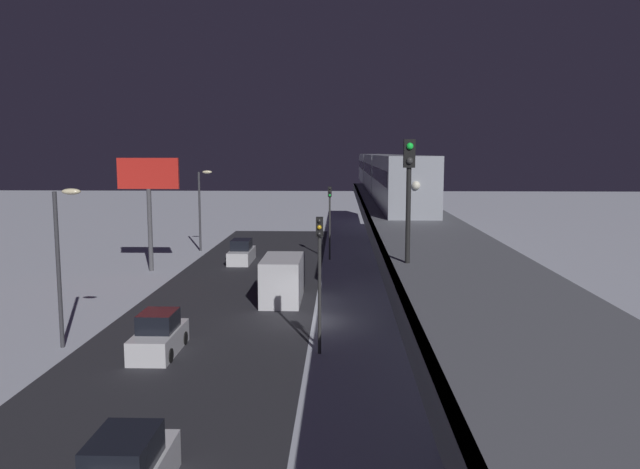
{
  "coord_description": "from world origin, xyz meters",
  "views": [
    {
      "loc": [
        -2.24,
        33.9,
        9.29
      ],
      "look_at": [
        -0.29,
        -24.48,
        1.7
      ],
      "focal_mm": 35.35,
      "sensor_mm": 36.0,
      "label": 1
    }
  ],
  "objects_px": {
    "traffic_light_near": "(320,265)",
    "box_truck": "(284,277)",
    "subway_train": "(382,172)",
    "rail_signal": "(409,179)",
    "commercial_billboard": "(149,185)",
    "traffic_light_mid": "(330,212)",
    "sedan_white_3": "(242,253)",
    "sedan_white": "(159,337)"
  },
  "relations": [
    {
      "from": "traffic_light_near",
      "to": "box_truck",
      "type": "bearing_deg",
      "value": -76.61
    },
    {
      "from": "subway_train",
      "to": "rail_signal",
      "type": "distance_m",
      "value": 40.72
    },
    {
      "from": "subway_train",
      "to": "traffic_light_near",
      "type": "bearing_deg",
      "value": 81.42
    },
    {
      "from": "traffic_light_near",
      "to": "commercial_billboard",
      "type": "bearing_deg",
      "value": -55.29
    },
    {
      "from": "box_truck",
      "to": "traffic_light_mid",
      "type": "height_order",
      "value": "traffic_light_mid"
    },
    {
      "from": "sedan_white_3",
      "to": "rail_signal",
      "type": "bearing_deg",
      "value": 108.14
    },
    {
      "from": "box_truck",
      "to": "sedan_white",
      "type": "bearing_deg",
      "value": 67.33
    },
    {
      "from": "sedan_white_3",
      "to": "traffic_light_near",
      "type": "relative_size",
      "value": 0.74
    },
    {
      "from": "sedan_white",
      "to": "box_truck",
      "type": "xyz_separation_m",
      "value": [
        -4.8,
        -11.49,
        0.56
      ]
    },
    {
      "from": "sedan_white_3",
      "to": "commercial_billboard",
      "type": "height_order",
      "value": "commercial_billboard"
    },
    {
      "from": "commercial_billboard",
      "to": "sedan_white",
      "type": "bearing_deg",
      "value": 107.75
    },
    {
      "from": "traffic_light_mid",
      "to": "subway_train",
      "type": "bearing_deg",
      "value": -126.55
    },
    {
      "from": "subway_train",
      "to": "sedan_white_3",
      "type": "relative_size",
      "value": 11.7
    },
    {
      "from": "rail_signal",
      "to": "box_truck",
      "type": "bearing_deg",
      "value": -73.22
    },
    {
      "from": "subway_train",
      "to": "commercial_billboard",
      "type": "distance_m",
      "value": 22.65
    },
    {
      "from": "subway_train",
      "to": "sedan_white",
      "type": "relative_size",
      "value": 12.97
    },
    {
      "from": "box_truck",
      "to": "traffic_light_mid",
      "type": "distance_m",
      "value": 15.17
    },
    {
      "from": "sedan_white_3",
      "to": "box_truck",
      "type": "bearing_deg",
      "value": 110.13
    },
    {
      "from": "commercial_billboard",
      "to": "rail_signal",
      "type": "bearing_deg",
      "value": 121.26
    },
    {
      "from": "rail_signal",
      "to": "sedan_white_3",
      "type": "xyz_separation_m",
      "value": [
        10.64,
        -32.48,
        -7.65
      ]
    },
    {
      "from": "subway_train",
      "to": "commercial_billboard",
      "type": "xyz_separation_m",
      "value": [
        18.95,
        12.37,
        -0.67
      ]
    },
    {
      "from": "rail_signal",
      "to": "sedan_white",
      "type": "height_order",
      "value": "rail_signal"
    },
    {
      "from": "box_truck",
      "to": "commercial_billboard",
      "type": "relative_size",
      "value": 0.83
    },
    {
      "from": "rail_signal",
      "to": "commercial_billboard",
      "type": "height_order",
      "value": "rail_signal"
    },
    {
      "from": "rail_signal",
      "to": "subway_train",
      "type": "bearing_deg",
      "value": -92.5
    },
    {
      "from": "sedan_white",
      "to": "sedan_white_3",
      "type": "relative_size",
      "value": 0.9
    },
    {
      "from": "subway_train",
      "to": "sedan_white",
      "type": "xyz_separation_m",
      "value": [
        12.42,
        32.78,
        -6.72
      ]
    },
    {
      "from": "subway_train",
      "to": "rail_signal",
      "type": "relative_size",
      "value": 13.87
    },
    {
      "from": "rail_signal",
      "to": "traffic_light_mid",
      "type": "distance_m",
      "value": 34.44
    },
    {
      "from": "subway_train",
      "to": "traffic_light_mid",
      "type": "xyz_separation_m",
      "value": [
        4.92,
        6.64,
        -3.3
      ]
    },
    {
      "from": "box_truck",
      "to": "commercial_billboard",
      "type": "xyz_separation_m",
      "value": [
        11.33,
        -8.92,
        5.48
      ]
    },
    {
      "from": "traffic_light_near",
      "to": "traffic_light_mid",
      "type": "height_order",
      "value": "same"
    },
    {
      "from": "box_truck",
      "to": "traffic_light_mid",
      "type": "xyz_separation_m",
      "value": [
        -2.7,
        -14.65,
        2.85
      ]
    },
    {
      "from": "subway_train",
      "to": "traffic_light_near",
      "type": "xyz_separation_m",
      "value": [
        4.92,
        32.63,
        -3.3
      ]
    },
    {
      "from": "rail_signal",
      "to": "box_truck",
      "type": "height_order",
      "value": "rail_signal"
    },
    {
      "from": "rail_signal",
      "to": "sedan_white",
      "type": "bearing_deg",
      "value": -36.55
    },
    {
      "from": "sedan_white_3",
      "to": "box_truck",
      "type": "distance_m",
      "value": 13.96
    },
    {
      "from": "subway_train",
      "to": "box_truck",
      "type": "relative_size",
      "value": 7.5
    },
    {
      "from": "box_truck",
      "to": "subway_train",
      "type": "bearing_deg",
      "value": -109.7
    },
    {
      "from": "sedan_white",
      "to": "traffic_light_mid",
      "type": "distance_m",
      "value": 27.41
    },
    {
      "from": "traffic_light_near",
      "to": "sedan_white",
      "type": "bearing_deg",
      "value": 1.16
    },
    {
      "from": "sedan_white",
      "to": "commercial_billboard",
      "type": "xyz_separation_m",
      "value": [
        6.53,
        -20.41,
        6.04
      ]
    }
  ]
}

